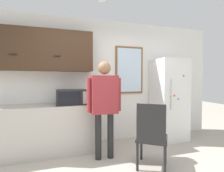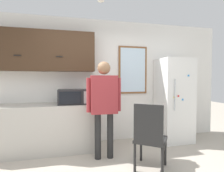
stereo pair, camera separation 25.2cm
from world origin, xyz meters
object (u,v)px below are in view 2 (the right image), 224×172
person (104,99)px  chair (150,135)px  microwave (73,97)px  refrigerator (174,100)px

person → chair: 0.96m
microwave → person: person is taller
person → refrigerator: size_ratio=0.92×
microwave → chair: 1.62m
refrigerator → chair: refrigerator is taller
chair → refrigerator: bearing=-98.8°
microwave → person: 0.72m
microwave → person: (0.52, -0.49, -0.01)m
microwave → chair: size_ratio=0.54×
chair → person: bearing=-9.2°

